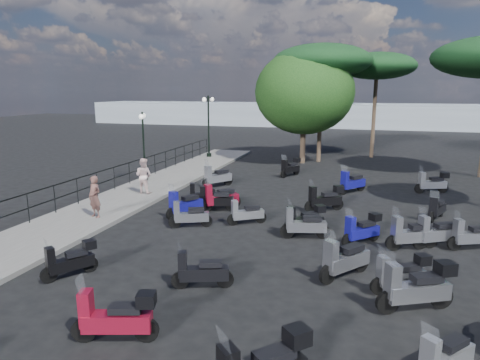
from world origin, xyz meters
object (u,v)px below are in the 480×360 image
(scooter_14, at_px, (304,225))
(scooter_18, at_px, (417,288))
(scooter_8, at_px, (185,205))
(scooter_10, at_px, (220,198))
(scooter_24, at_px, (411,235))
(scooter_27, at_px, (432,183))
(scooter_17, at_px, (444,358))
(pine_0, at_px, (377,66))
(scooter_1, at_px, (70,261))
(broadleaf_tree, at_px, (304,92))
(scooter_9, at_px, (246,213))
(pine_2, at_px, (322,61))
(scooter_13, at_px, (305,220))
(scooter_3, at_px, (215,200))
(scooter_15, at_px, (352,183))
(scooter_25, at_px, (473,235))
(woman, at_px, (95,197))
(scooter_20, at_px, (436,233))
(scooter_5, at_px, (217,177))
(scooter_19, at_px, (362,230))
(scooter_4, at_px, (203,195))
(scooter_12, at_px, (344,260))
(scooter_26, at_px, (437,209))
(lamp_post_2, at_px, (209,122))
(lamp_post_1, at_px, (144,141))
(scooter_21, at_px, (325,199))
(scooter_7, at_px, (201,272))
(scooter_23, at_px, (401,275))
(pedestrian_far, at_px, (144,176))
(scooter_2, at_px, (189,216))
(scooter_16, at_px, (290,168))

(scooter_14, distance_m, scooter_18, 5.07)
(scooter_8, distance_m, scooter_10, 1.65)
(scooter_18, relative_size, scooter_24, 1.07)
(scooter_24, relative_size, scooter_27, 1.02)
(scooter_17, xyz_separation_m, pine_0, (-1.08, 25.19, 6.01))
(scooter_1, distance_m, broadleaf_tree, 20.33)
(scooter_9, height_order, pine_2, pine_2)
(scooter_13, height_order, scooter_18, scooter_18)
(scooter_1, height_order, scooter_9, scooter_9)
(scooter_18, relative_size, pine_2, 0.22)
(scooter_3, relative_size, pine_0, 0.22)
(scooter_15, height_order, scooter_25, scooter_15)
(woman, distance_m, scooter_24, 11.08)
(scooter_27, xyz_separation_m, pine_0, (-2.72, 10.70, 5.93))
(woman, bearing_deg, scooter_20, 21.02)
(scooter_14, bearing_deg, scooter_5, 25.23)
(scooter_5, height_order, scooter_19, scooter_5)
(scooter_4, height_order, scooter_27, scooter_27)
(scooter_12, bearing_deg, woman, 22.93)
(scooter_4, height_order, scooter_14, scooter_14)
(woman, height_order, scooter_25, woman)
(scooter_19, xyz_separation_m, scooter_26, (2.68, 3.51, -0.04))
(lamp_post_2, distance_m, scooter_17, 24.55)
(lamp_post_2, distance_m, scooter_14, 17.41)
(scooter_14, distance_m, pine_2, 16.94)
(scooter_10, height_order, scooter_12, scooter_12)
(scooter_14, bearing_deg, scooter_4, 43.20)
(scooter_4, bearing_deg, scooter_19, -138.29)
(pine_0, bearing_deg, scooter_26, -81.39)
(lamp_post_1, distance_m, pine_0, 17.51)
(scooter_9, xyz_separation_m, scooter_25, (7.38, -0.44, 0.06))
(scooter_19, relative_size, scooter_21, 0.83)
(lamp_post_1, distance_m, lamp_post_2, 8.48)
(scooter_4, distance_m, scooter_21, 5.12)
(scooter_7, bearing_deg, scooter_24, -70.41)
(scooter_4, relative_size, scooter_21, 0.96)
(scooter_23, bearing_deg, scooter_9, 22.88)
(pine_2, bearing_deg, scooter_26, -64.59)
(scooter_21, bearing_deg, scooter_25, -154.60)
(pedestrian_far, xyz_separation_m, scooter_8, (3.15, -2.53, -0.48))
(lamp_post_2, height_order, scooter_24, lamp_post_2)
(scooter_17, distance_m, scooter_25, 7.11)
(woman, distance_m, scooter_9, 5.67)
(scooter_8, xyz_separation_m, pine_0, (6.97, 17.68, 5.94))
(scooter_21, bearing_deg, scooter_2, 96.14)
(scooter_16, bearing_deg, broadleaf_tree, -61.62)
(scooter_14, bearing_deg, lamp_post_1, 41.33)
(scooter_13, relative_size, pine_2, 0.18)
(lamp_post_1, xyz_separation_m, scooter_14, (9.34, -6.34, -1.73))
(scooter_14, height_order, broadleaf_tree, broadleaf_tree)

